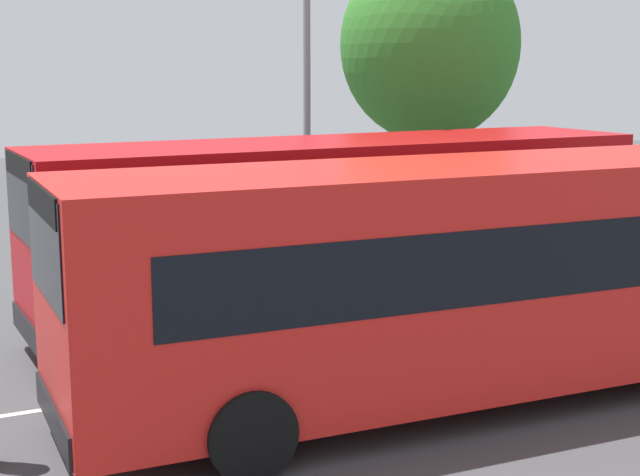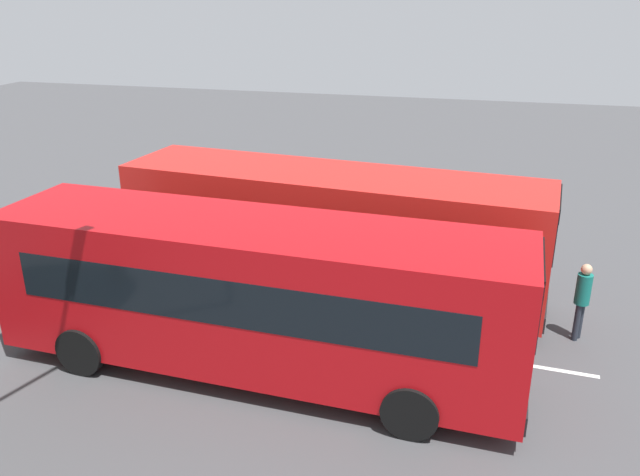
# 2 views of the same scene
# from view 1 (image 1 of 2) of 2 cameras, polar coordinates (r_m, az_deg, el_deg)

# --- Properties ---
(ground_plane) EXTENTS (67.69, 67.69, 0.00)m
(ground_plane) POSITION_cam_1_polar(r_m,az_deg,el_deg) (14.78, 5.59, -6.86)
(ground_plane) COLOR #424244
(bus_far_left) EXTENTS (10.42, 2.96, 3.13)m
(bus_far_left) POSITION_cam_1_polar(r_m,az_deg,el_deg) (15.83, 1.28, 0.81)
(bus_far_left) COLOR #B70C11
(bus_far_left) RESTS_ON ground
(bus_center_left) EXTENTS (10.50, 3.41, 3.13)m
(bus_center_left) POSITION_cam_1_polar(r_m,az_deg,el_deg) (12.39, 8.17, -2.04)
(bus_center_left) COLOR red
(bus_center_left) RESTS_ON ground
(street_lamp) EXTENTS (0.90, 2.74, 8.77)m
(street_lamp) POSITION_cam_1_polar(r_m,az_deg,el_deg) (20.64, -0.63, 12.27)
(street_lamp) COLOR gray
(street_lamp) RESTS_ON ground
(depot_tree) EXTENTS (4.31, 3.88, 7.04)m
(depot_tree) POSITION_cam_1_polar(r_m,az_deg,el_deg) (22.69, 6.62, 11.35)
(depot_tree) COLOR #4C3823
(depot_tree) RESTS_ON ground
(lane_stripe_outer_left) EXTENTS (13.64, 0.97, 0.01)m
(lane_stripe_outer_left) POSITION_cam_1_polar(r_m,az_deg,el_deg) (14.78, 5.59, -6.85)
(lane_stripe_outer_left) COLOR silver
(lane_stripe_outer_left) RESTS_ON ground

